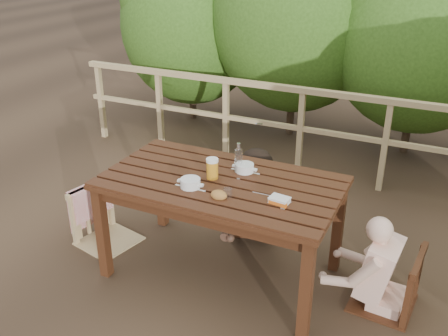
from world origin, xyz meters
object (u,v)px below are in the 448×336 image
at_px(chair_right, 390,252).
at_px(tumbler, 228,194).
at_px(soup_near, 190,184).
at_px(bottle, 238,159).
at_px(butter_tub, 279,201).
at_px(soup_far, 245,169).
at_px(bread_roll, 219,195).
at_px(table, 221,228).
at_px(beer_glass, 212,170).
at_px(chair_far, 256,184).
at_px(chair_left, 104,195).
at_px(diner_right, 397,239).
at_px(woman, 257,163).

xyz_separation_m(chair_right, tumbler, (-1.09, -0.37, 0.39)).
distance_m(soup_near, bottle, 0.44).
bearing_deg(chair_right, butter_tub, -62.49).
xyz_separation_m(soup_near, soup_far, (0.25, 0.40, -0.00)).
height_order(bread_roll, tumbler, tumbler).
xyz_separation_m(table, beer_glass, (-0.07, -0.01, 0.49)).
bearing_deg(chair_far, chair_left, -162.46).
xyz_separation_m(diner_right, bottle, (-1.21, 0.02, 0.36)).
height_order(chair_far, soup_near, soup_near).
distance_m(table, soup_near, 0.51).
bearing_deg(bread_roll, chair_left, 169.78).
relative_size(chair_left, woman, 0.73).
xyz_separation_m(soup_near, butter_tub, (0.66, 0.05, -0.01)).
distance_m(chair_right, woman, 1.41).
distance_m(soup_near, bread_roll, 0.26).
bearing_deg(chair_right, chair_left, -80.23).
xyz_separation_m(chair_left, diner_right, (2.35, 0.20, 0.11)).
bearing_deg(table, bread_roll, -67.46).
height_order(bread_roll, bottle, bottle).
height_order(soup_near, soup_far, soup_near).
height_order(soup_near, bottle, bottle).
xyz_separation_m(table, tumbler, (0.15, -0.21, 0.44)).
relative_size(chair_right, soup_near, 3.70).
bearing_deg(table, chair_far, 91.21).
xyz_separation_m(chair_left, chair_far, (1.07, 0.79, -0.02)).
bearing_deg(beer_glass, diner_right, 6.90).
xyz_separation_m(bread_roll, beer_glass, (-0.18, 0.25, 0.05)).
bearing_deg(diner_right, soup_far, 92.65).
distance_m(diner_right, bottle, 1.26).
bearing_deg(soup_near, soup_far, 58.26).
relative_size(beer_glass, tumbler, 2.34).
relative_size(chair_left, soup_near, 3.81).
bearing_deg(chair_left, tumbler, -85.23).
relative_size(chair_far, tumbler, 11.86).
xyz_separation_m(chair_left, chair_right, (2.32, 0.20, -0.01)).
bearing_deg(soup_near, beer_glass, 68.21).
bearing_deg(chair_far, woman, 71.02).
height_order(diner_right, soup_near, diner_right).
distance_m(chair_right, tumbler, 1.21).
distance_m(table, butter_tub, 0.69).
height_order(chair_right, soup_far, chair_right).
distance_m(chair_left, chair_right, 2.33).
xyz_separation_m(chair_right, woman, (-1.26, 0.61, 0.19)).
bearing_deg(soup_near, chair_right, 14.44).
distance_m(tumbler, butter_tub, 0.36).
relative_size(table, chair_right, 1.93).
xyz_separation_m(chair_left, bottle, (1.14, 0.22, 0.47)).
distance_m(chair_far, butter_tub, 1.11).
distance_m(woman, diner_right, 1.43).
xyz_separation_m(soup_far, tumbler, (0.05, -0.42, -0.00)).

